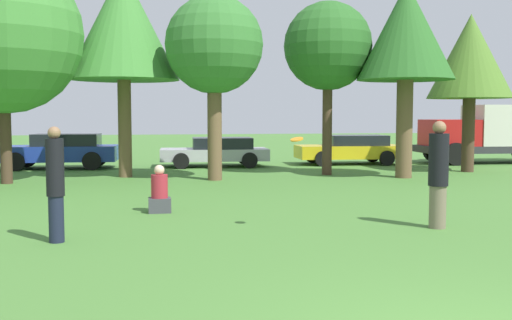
{
  "coord_description": "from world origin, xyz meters",
  "views": [
    {
      "loc": [
        -2.94,
        -4.47,
        2.07
      ],
      "look_at": [
        -1.0,
        5.72,
        1.29
      ],
      "focal_mm": 41.58,
      "sensor_mm": 36.0,
      "label": 1
    }
  ],
  "objects_px": {
    "tree_3": "(214,47)",
    "tree_6": "(470,58)",
    "person_thrower": "(55,183)",
    "tree_1": "(2,35)",
    "bystander_sitting": "(160,193)",
    "tree_2": "(123,25)",
    "parked_car_blue": "(61,150)",
    "person_catcher": "(438,174)",
    "delivery_truck_red": "(500,132)",
    "parked_car_silver": "(217,151)",
    "tree_4": "(328,47)",
    "tree_5": "(406,34)",
    "parked_car_yellow": "(351,149)",
    "frisbee": "(297,139)"
  },
  "relations": [
    {
      "from": "frisbee",
      "to": "parked_car_silver",
      "type": "xyz_separation_m",
      "value": [
        0.25,
        13.64,
        -1.03
      ]
    },
    {
      "from": "person_thrower",
      "to": "bystander_sitting",
      "type": "relative_size",
      "value": 1.86
    },
    {
      "from": "person_thrower",
      "to": "person_catcher",
      "type": "relative_size",
      "value": 0.96
    },
    {
      "from": "tree_1",
      "to": "parked_car_silver",
      "type": "relative_size",
      "value": 1.56
    },
    {
      "from": "person_thrower",
      "to": "tree_1",
      "type": "height_order",
      "value": "tree_1"
    },
    {
      "from": "tree_3",
      "to": "parked_car_yellow",
      "type": "xyz_separation_m",
      "value": [
        6.4,
        5.08,
        -3.59
      ]
    },
    {
      "from": "parked_car_blue",
      "to": "delivery_truck_red",
      "type": "xyz_separation_m",
      "value": [
        18.41,
        -0.69,
        0.65
      ]
    },
    {
      "from": "tree_4",
      "to": "parked_car_blue",
      "type": "height_order",
      "value": "tree_4"
    },
    {
      "from": "tree_5",
      "to": "tree_2",
      "type": "bearing_deg",
      "value": 167.9
    },
    {
      "from": "tree_6",
      "to": "parked_car_blue",
      "type": "bearing_deg",
      "value": 164.39
    },
    {
      "from": "tree_6",
      "to": "parked_car_blue",
      "type": "height_order",
      "value": "tree_6"
    },
    {
      "from": "tree_3",
      "to": "tree_5",
      "type": "distance_m",
      "value": 6.29
    },
    {
      "from": "tree_3",
      "to": "tree_6",
      "type": "bearing_deg",
      "value": 6.24
    },
    {
      "from": "tree_5",
      "to": "tree_1",
      "type": "bearing_deg",
      "value": 177.08
    },
    {
      "from": "delivery_truck_red",
      "to": "parked_car_yellow",
      "type": "bearing_deg",
      "value": -1.71
    },
    {
      "from": "person_catcher",
      "to": "tree_2",
      "type": "bearing_deg",
      "value": -60.0
    },
    {
      "from": "person_thrower",
      "to": "tree_1",
      "type": "distance_m",
      "value": 10.01
    },
    {
      "from": "bystander_sitting",
      "to": "parked_car_blue",
      "type": "xyz_separation_m",
      "value": [
        -3.48,
        11.26,
        0.31
      ]
    },
    {
      "from": "person_catcher",
      "to": "parked_car_silver",
      "type": "xyz_separation_m",
      "value": [
        -2.39,
        13.79,
        -0.38
      ]
    },
    {
      "from": "tree_1",
      "to": "tree_5",
      "type": "distance_m",
      "value": 12.61
    },
    {
      "from": "tree_6",
      "to": "parked_car_silver",
      "type": "height_order",
      "value": "tree_6"
    },
    {
      "from": "tree_2",
      "to": "tree_3",
      "type": "height_order",
      "value": "tree_2"
    },
    {
      "from": "tree_4",
      "to": "parked_car_yellow",
      "type": "bearing_deg",
      "value": 60.21
    },
    {
      "from": "tree_2",
      "to": "parked_car_yellow",
      "type": "relative_size",
      "value": 1.54
    },
    {
      "from": "tree_3",
      "to": "frisbee",
      "type": "bearing_deg",
      "value": -87.23
    },
    {
      "from": "tree_6",
      "to": "parked_car_blue",
      "type": "xyz_separation_m",
      "value": [
        -14.85,
        4.15,
        -3.43
      ]
    },
    {
      "from": "bystander_sitting",
      "to": "tree_5",
      "type": "height_order",
      "value": "tree_5"
    },
    {
      "from": "tree_5",
      "to": "person_catcher",
      "type": "bearing_deg",
      "value": -110.91
    },
    {
      "from": "tree_1",
      "to": "tree_3",
      "type": "height_order",
      "value": "tree_1"
    },
    {
      "from": "tree_3",
      "to": "tree_1",
      "type": "bearing_deg",
      "value": 178.15
    },
    {
      "from": "person_catcher",
      "to": "tree_3",
      "type": "bearing_deg",
      "value": -70.6
    },
    {
      "from": "tree_3",
      "to": "tree_6",
      "type": "height_order",
      "value": "tree_3"
    },
    {
      "from": "bystander_sitting",
      "to": "delivery_truck_red",
      "type": "bearing_deg",
      "value": 35.32
    },
    {
      "from": "tree_1",
      "to": "tree_2",
      "type": "xyz_separation_m",
      "value": [
        3.49,
        1.31,
        0.57
      ]
    },
    {
      "from": "parked_car_blue",
      "to": "tree_3",
      "type": "bearing_deg",
      "value": 139.53
    },
    {
      "from": "frisbee",
      "to": "parked_car_silver",
      "type": "distance_m",
      "value": 13.68
    },
    {
      "from": "parked_car_silver",
      "to": "parked_car_blue",
      "type": "bearing_deg",
      "value": 1.39
    },
    {
      "from": "tree_5",
      "to": "parked_car_silver",
      "type": "height_order",
      "value": "tree_5"
    },
    {
      "from": "person_catcher",
      "to": "parked_car_yellow",
      "type": "height_order",
      "value": "person_catcher"
    },
    {
      "from": "tree_1",
      "to": "parked_car_yellow",
      "type": "distance_m",
      "value": 14.15
    },
    {
      "from": "tree_4",
      "to": "tree_5",
      "type": "relative_size",
      "value": 0.93
    },
    {
      "from": "tree_1",
      "to": "tree_3",
      "type": "relative_size",
      "value": 1.17
    },
    {
      "from": "frisbee",
      "to": "bystander_sitting",
      "type": "relative_size",
      "value": 0.23
    },
    {
      "from": "person_catcher",
      "to": "delivery_truck_red",
      "type": "height_order",
      "value": "delivery_truck_red"
    },
    {
      "from": "tree_1",
      "to": "parked_car_silver",
      "type": "height_order",
      "value": "tree_1"
    },
    {
      "from": "tree_1",
      "to": "tree_2",
      "type": "height_order",
      "value": "tree_2"
    },
    {
      "from": "bystander_sitting",
      "to": "tree_2",
      "type": "distance_m",
      "value": 8.94
    },
    {
      "from": "tree_2",
      "to": "person_catcher",
      "type": "bearing_deg",
      "value": -60.29
    },
    {
      "from": "bystander_sitting",
      "to": "tree_2",
      "type": "height_order",
      "value": "tree_2"
    },
    {
      "from": "parked_car_blue",
      "to": "delivery_truck_red",
      "type": "distance_m",
      "value": 18.43
    }
  ]
}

